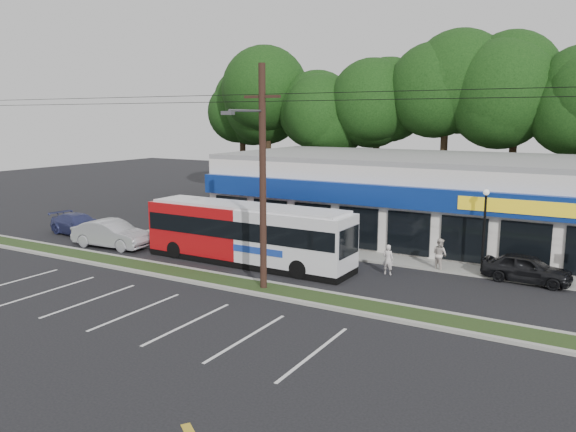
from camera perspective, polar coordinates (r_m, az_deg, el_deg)
The scene contains 15 objects.
ground at distance 26.65m, azimuth -9.15°, elevation -6.99°, with size 120.00×120.00×0.00m, color black.
grass_strip at distance 27.38m, azimuth -7.82°, elevation -6.36°, with size 40.00×1.60×0.12m, color #203415.
curb_south at distance 26.74m, azimuth -8.95°, elevation -6.77°, with size 40.00×0.25×0.14m, color #9E9E93.
curb_north at distance 28.02m, azimuth -6.75°, elevation -5.93°, with size 40.00×0.25×0.14m, color #9E9E93.
sidewalk at distance 31.72m, azimuth 8.42°, elevation -4.10°, with size 32.00×2.20×0.10m, color #9E9E93.
strip_mall at distance 37.49m, azimuth 13.17°, elevation 1.98°, with size 25.00×12.55×5.30m.
utility_pole at distance 24.67m, azimuth -3.01°, elevation 4.60°, with size 50.00×2.77×10.00m.
lamp_post at distance 29.37m, azimuth 19.34°, elevation -0.48°, with size 0.30×0.30×4.25m.
tree_line at distance 47.26m, azimuth 15.35°, elevation 10.52°, with size 46.76×6.76×11.83m.
metrobus at distance 29.87m, azimuth -4.16°, elevation -1.68°, with size 11.89×2.65×3.19m.
car_dark at distance 28.95m, azimuth 23.08°, elevation -4.90°, with size 1.61×4.01×1.37m, color black.
car_silver at distance 35.24m, azimuth -17.49°, elevation -1.75°, with size 1.74×4.99×1.64m, color #A4A5AC.
car_blue at distance 39.67m, azimuth -20.47°, elevation -0.82°, with size 1.96×4.83×1.40m, color navy.
pedestrian_a at distance 28.35m, azimuth 10.12°, elevation -4.38°, with size 0.56×0.37×1.53m, color silver.
pedestrian_b at distance 29.68m, azimuth 15.15°, elevation -3.78°, with size 0.81×0.63×1.67m, color beige.
Camera 1 is at (16.25, -19.64, 7.77)m, focal length 35.00 mm.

